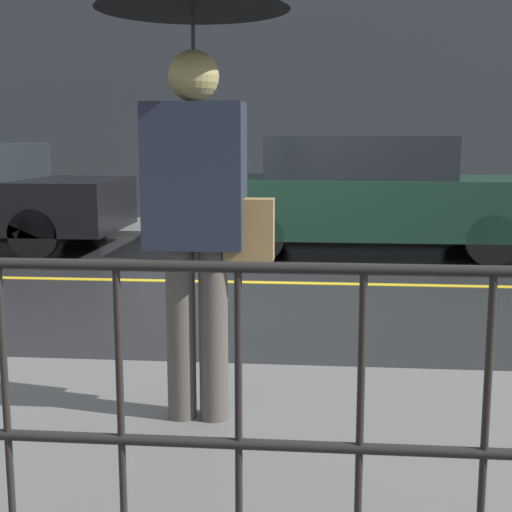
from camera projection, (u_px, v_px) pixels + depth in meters
name	position (u px, v px, depth m)	size (l,w,h in m)	color
ground_plane	(244.00, 282.00, 7.62)	(80.00, 80.00, 0.00)	#262628
sidewalk_near	(143.00, 456.00, 3.32)	(28.00, 2.45, 0.12)	#60605E
sidewalk_far	(270.00, 229.00, 11.60)	(28.00, 1.84, 0.12)	#60605E
lane_marking	(244.00, 282.00, 7.62)	(25.20, 0.12, 0.01)	gold
building_storefront	(275.00, 67.00, 12.21)	(28.00, 0.30, 5.45)	#383D42
railing_foreground	(62.00, 379.00, 2.25)	(12.00, 0.04, 1.04)	black
pedestrian	(195.00, 95.00, 3.36)	(0.91, 0.91, 2.20)	#4C4742
car_dark_green	(367.00, 195.00, 9.42)	(4.53, 1.78, 1.55)	#193828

